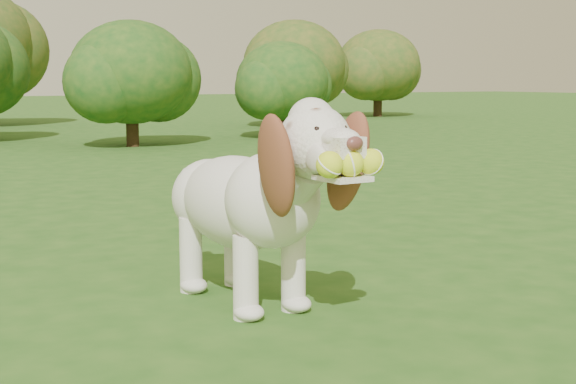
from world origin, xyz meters
TOP-DOWN VIEW (x-y plane):
  - ground at (0.00, 0.00)m, footprint 80.00×80.00m
  - dog at (-0.38, -0.13)m, footprint 0.42×1.20m
  - shrub_f at (5.60, 9.79)m, footprint 1.83×1.83m
  - shrub_c at (1.62, 7.03)m, footprint 1.52×1.52m
  - shrub_h at (9.21, 12.20)m, footprint 1.90×1.90m
  - shrub_d at (4.02, 7.45)m, footprint 1.34×1.34m

SIDE VIEW (x-z plane):
  - ground at x=0.00m, z-range 0.00..0.00m
  - dog at x=-0.38m, z-range 0.03..0.81m
  - shrub_d at x=4.02m, z-range 0.12..1.51m
  - shrub_c at x=1.62m, z-range 0.14..1.71m
  - shrub_f at x=5.60m, z-range 0.17..2.06m
  - shrub_h at x=9.21m, z-range 0.17..2.14m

